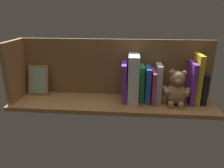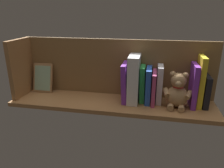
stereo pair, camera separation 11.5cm
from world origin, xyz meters
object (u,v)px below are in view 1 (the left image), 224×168
at_px(teddy_bear, 177,89).
at_px(book_0, 202,87).
at_px(picture_frame_leaning, 38,80).
at_px(dictionary_thick_white, 133,78).

bearing_deg(teddy_bear, book_0, -156.09).
bearing_deg(picture_frame_leaning, teddy_bear, 174.44).
distance_m(book_0, teddy_bear, 0.15).
height_order(teddy_bear, dictionary_thick_white, dictionary_thick_white).
relative_size(book_0, dictionary_thick_white, 0.65).
relative_size(book_0, teddy_bear, 0.88).
bearing_deg(book_0, teddy_bear, 17.66).
bearing_deg(dictionary_thick_white, picture_frame_leaning, -4.49).
height_order(book_0, picture_frame_leaning, picture_frame_leaning).
bearing_deg(picture_frame_leaning, dictionary_thick_white, 175.51).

